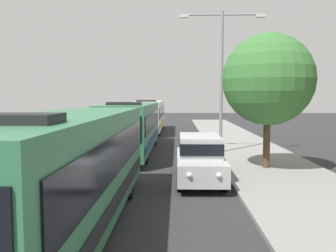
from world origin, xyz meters
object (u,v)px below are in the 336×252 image
object	(u,v)px
bus_middle	(149,115)
white_suv	(200,157)
bus_lead	(69,167)
streetlamp_mid	(221,68)
roadside_tree	(268,80)
bus_second_in_line	(133,126)

from	to	relation	value
bus_middle	white_suv	size ratio (longest dim) A/B	2.46
bus_lead	streetlamp_mid	xyz separation A→B (m)	(5.40, 12.37, 3.51)
roadside_tree	bus_second_in_line	bearing A→B (deg)	142.70
bus_lead	white_suv	xyz separation A→B (m)	(3.70, 5.46, -0.66)
white_suv	streetlamp_mid	world-z (taller)	streetlamp_mid
bus_second_in_line	streetlamp_mid	world-z (taller)	streetlamp_mid
bus_lead	roadside_tree	distance (m)	10.70
bus_second_in_line	streetlamp_mid	bearing A→B (deg)	-6.78
white_suv	roadside_tree	bearing A→B (deg)	34.32
bus_second_in_line	bus_middle	size ratio (longest dim) A/B	1.02
bus_middle	bus_lead	bearing A→B (deg)	-90.00
bus_second_in_line	white_suv	size ratio (longest dim) A/B	2.52
bus_lead	bus_middle	world-z (taller)	same
white_suv	streetlamp_mid	size ratio (longest dim) A/B	0.57
bus_second_in_line	bus_middle	world-z (taller)	same
bus_lead	bus_second_in_line	size ratio (longest dim) A/B	0.91
bus_lead	roadside_tree	xyz separation A→B (m)	(6.98, 7.69, 2.58)
bus_middle	streetlamp_mid	world-z (taller)	streetlamp_mid
white_suv	bus_lead	bearing A→B (deg)	-124.13
bus_middle	white_suv	distance (m)	20.80
bus_second_in_line	streetlamp_mid	distance (m)	6.47
bus_second_in_line	white_suv	xyz separation A→B (m)	(3.70, -7.56, -0.66)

